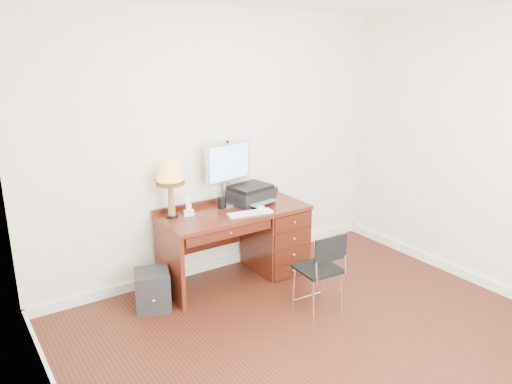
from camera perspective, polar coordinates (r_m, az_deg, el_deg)
ground at (r=4.31m, az=7.79°, el=-16.70°), size 4.00×4.00×0.00m
room_shell at (r=4.70m, az=2.63°, el=-12.76°), size 4.00×4.00×4.00m
desk at (r=5.28m, az=0.55°, el=-4.92°), size 1.50×0.67×0.75m
monitor at (r=5.11m, az=-3.15°, el=3.03°), size 0.55×0.22×0.64m
keyboard at (r=4.88m, az=-0.67°, el=-2.41°), size 0.47×0.20×0.02m
mouse_pad at (r=5.01m, az=0.53°, el=-1.88°), size 0.21×0.21×0.04m
printer at (r=5.19m, az=-0.65°, el=-0.25°), size 0.48×0.40×0.19m
leg_lamp at (r=4.75m, az=-9.80°, el=1.77°), size 0.27×0.27×0.55m
phone at (r=4.88m, az=-7.70°, el=-1.95°), size 0.12×0.12×0.20m
pen_cup at (r=5.05m, az=-3.92°, el=-1.24°), size 0.09×0.09×0.11m
chair at (r=4.51m, az=7.61°, el=-8.26°), size 0.39×0.39×0.77m
equipment_box at (r=4.76m, az=-11.74°, el=-10.88°), size 0.40×0.40×0.36m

